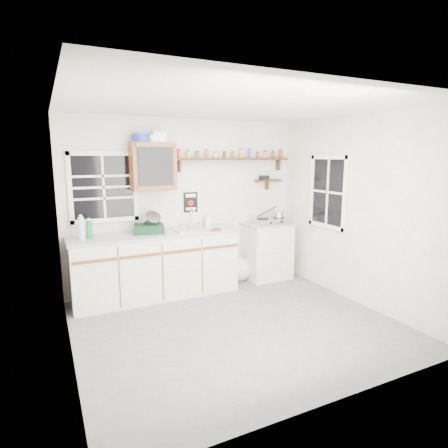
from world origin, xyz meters
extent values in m
cube|color=#545456|center=(0.00, 0.00, -0.01)|extent=(3.60, 3.20, 0.02)
cube|color=silver|center=(0.00, 0.00, 2.51)|extent=(3.60, 3.20, 0.02)
cube|color=#B3ACA0|center=(-1.81, 0.00, 1.25)|extent=(0.02, 3.20, 2.50)
cube|color=#B3ACA0|center=(1.81, 0.00, 1.25)|extent=(0.02, 3.20, 2.50)
cube|color=#B3ACA0|center=(0.00, 1.61, 1.25)|extent=(3.60, 0.02, 2.50)
cube|color=#B3ACA0|center=(0.00, -1.61, 1.25)|extent=(3.60, 0.02, 2.50)
cube|color=beige|center=(-0.58, 1.30, 0.44)|extent=(2.27, 0.60, 0.88)
cube|color=#9B9EA2|center=(-0.58, 1.30, 0.90)|extent=(2.31, 0.62, 0.04)
cube|color=brown|center=(-1.44, 0.99, 0.70)|extent=(0.53, 0.02, 0.03)
cube|color=brown|center=(-0.87, 0.99, 0.70)|extent=(0.53, 0.02, 0.03)
cube|color=brown|center=(-0.30, 0.99, 0.70)|extent=(0.53, 0.02, 0.03)
cube|color=brown|center=(0.27, 0.99, 0.70)|extent=(0.53, 0.02, 0.03)
cube|color=#B6B7B0|center=(1.25, 1.33, 0.44)|extent=(0.70, 0.55, 0.88)
cube|color=#9B9EA2|center=(1.25, 1.33, 0.90)|extent=(0.73, 0.57, 0.03)
cube|color=#B4B4B9|center=(-0.05, 1.30, 0.93)|extent=(0.52, 0.44, 0.03)
cylinder|color=#B4B4B9|center=(0.00, 1.46, 1.06)|extent=(0.02, 0.02, 0.28)
cylinder|color=#B4B4B9|center=(0.00, 1.40, 1.19)|extent=(0.02, 0.14, 0.02)
cube|color=brown|center=(-0.55, 1.45, 1.82)|extent=(0.60, 0.30, 0.65)
cube|color=black|center=(-0.55, 1.29, 1.82)|extent=(0.48, 0.02, 0.52)
cylinder|color=#17339B|center=(-0.70, 1.45, 2.21)|extent=(0.24, 0.24, 0.11)
cube|color=white|center=(-0.45, 1.45, 2.22)|extent=(0.18, 0.15, 0.14)
cylinder|color=white|center=(-0.54, 1.40, 2.20)|extent=(0.12, 0.12, 0.10)
cube|color=black|center=(0.73, 1.51, 1.92)|extent=(1.91, 0.18, 0.04)
cube|color=black|center=(-0.13, 1.55, 1.82)|extent=(0.03, 0.10, 0.18)
cube|color=black|center=(1.58, 1.55, 1.82)|extent=(0.03, 0.10, 0.18)
cylinder|color=red|center=(-0.15, 1.51, 1.99)|extent=(0.05, 0.05, 0.11)
cylinder|color=black|center=(-0.15, 1.51, 2.05)|extent=(0.05, 0.05, 0.02)
cylinder|color=gold|center=(0.00, 1.51, 1.99)|extent=(0.06, 0.06, 0.10)
cylinder|color=black|center=(0.00, 1.51, 2.04)|extent=(0.05, 0.05, 0.02)
cylinder|color=#267226|center=(0.14, 1.51, 1.98)|extent=(0.06, 0.06, 0.09)
cylinder|color=black|center=(0.14, 1.51, 2.03)|extent=(0.05, 0.05, 0.02)
cylinder|color=#99591E|center=(0.29, 1.51, 1.99)|extent=(0.05, 0.05, 0.11)
cylinder|color=black|center=(0.29, 1.51, 2.05)|extent=(0.05, 0.05, 0.02)
cylinder|color=silver|center=(0.43, 1.51, 1.98)|extent=(0.05, 0.05, 0.08)
cylinder|color=black|center=(0.43, 1.51, 2.02)|extent=(0.04, 0.04, 0.02)
cylinder|color=#4C2614|center=(0.58, 1.51, 1.98)|extent=(0.05, 0.05, 0.08)
cylinder|color=black|center=(0.58, 1.51, 2.03)|extent=(0.04, 0.04, 0.02)
cylinder|color=#B24C19|center=(0.73, 1.51, 1.98)|extent=(0.05, 0.05, 0.08)
cylinder|color=black|center=(0.73, 1.51, 2.03)|extent=(0.05, 0.05, 0.02)
cylinder|color=gold|center=(0.87, 1.51, 2.00)|extent=(0.05, 0.05, 0.13)
cylinder|color=black|center=(0.87, 1.51, 2.07)|extent=(0.05, 0.05, 0.02)
cylinder|color=#334C8C|center=(1.02, 1.51, 2.00)|extent=(0.05, 0.05, 0.12)
cylinder|color=black|center=(1.02, 1.51, 2.07)|extent=(0.04, 0.04, 0.02)
cylinder|color=maroon|center=(1.16, 1.51, 1.98)|extent=(0.04, 0.04, 0.08)
cylinder|color=black|center=(1.16, 1.51, 2.02)|extent=(0.04, 0.04, 0.02)
cylinder|color=#BF8C3F|center=(1.31, 1.51, 1.98)|extent=(0.05, 0.05, 0.09)
cylinder|color=black|center=(1.31, 1.51, 2.04)|extent=(0.05, 0.05, 0.02)
cylinder|color=brown|center=(1.45, 1.51, 1.98)|extent=(0.05, 0.05, 0.09)
cylinder|color=black|center=(1.45, 1.51, 2.03)|extent=(0.05, 0.05, 0.02)
cylinder|color=red|center=(1.60, 1.51, 2.00)|extent=(0.06, 0.06, 0.12)
cylinder|color=black|center=(1.60, 1.51, 2.06)|extent=(0.05, 0.05, 0.02)
cube|color=black|center=(1.38, 1.52, 1.57)|extent=(0.45, 0.15, 0.03)
cube|color=black|center=(1.38, 1.56, 1.49)|extent=(0.03, 0.08, 0.14)
cube|color=black|center=(1.30, 1.52, 1.62)|extent=(0.14, 0.10, 0.07)
cube|color=black|center=(0.05, 1.59, 1.28)|extent=(0.22, 0.01, 0.30)
cube|color=white|center=(0.05, 1.58, 1.38)|extent=(0.16, 0.00, 0.05)
cylinder|color=#A50C0C|center=(0.05, 1.58, 1.27)|extent=(0.09, 0.01, 0.09)
cube|color=white|center=(0.05, 1.58, 1.18)|extent=(0.16, 0.00, 0.04)
cube|color=black|center=(-1.20, 1.59, 1.55)|extent=(0.85, 0.02, 0.90)
cube|color=white|center=(-1.20, 1.59, 1.55)|extent=(0.93, 0.03, 0.98)
cube|color=black|center=(1.79, 0.55, 1.45)|extent=(0.02, 0.70, 1.00)
cube|color=white|center=(1.79, 0.55, 1.45)|extent=(0.03, 0.78, 1.08)
cylinder|color=silver|center=(-1.54, 1.28, 1.06)|extent=(0.08, 0.08, 0.29)
cylinder|color=white|center=(-1.54, 1.28, 1.22)|extent=(0.04, 0.04, 0.03)
cylinder|color=#236B3A|center=(-1.45, 1.31, 1.04)|extent=(0.08, 0.08, 0.23)
cylinder|color=white|center=(-1.45, 1.31, 1.17)|extent=(0.04, 0.04, 0.03)
cube|color=black|center=(-0.67, 1.33, 0.98)|extent=(0.45, 0.37, 0.12)
cylinder|color=#B4B4B9|center=(-0.62, 1.33, 1.10)|extent=(0.26, 0.29, 0.24)
imported|color=silver|center=(0.30, 1.52, 1.02)|extent=(0.12, 0.12, 0.20)
cube|color=maroon|center=(0.23, 1.10, 0.93)|extent=(0.14, 0.12, 0.02)
cube|color=#B4B4B9|center=(1.30, 1.31, 0.95)|extent=(0.62, 0.36, 0.08)
cylinder|color=black|center=(1.15, 1.31, 0.99)|extent=(0.18, 0.18, 0.01)
cylinder|color=black|center=(1.45, 1.31, 0.99)|extent=(0.18, 0.18, 0.01)
cylinder|color=#B4B4B9|center=(1.45, 1.31, 1.04)|extent=(0.17, 0.17, 0.11)
cylinder|color=black|center=(1.28, 1.39, 1.08)|extent=(0.34, 0.08, 0.17)
ellipsoid|color=silver|center=(0.78, 1.37, 0.18)|extent=(0.39, 0.35, 0.41)
cone|color=silver|center=(0.80, 1.37, 0.37)|extent=(0.11, 0.11, 0.11)
camera|label=1|loc=(-1.94, -3.67, 1.97)|focal=30.00mm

